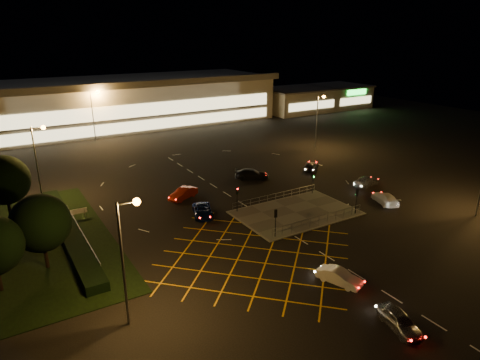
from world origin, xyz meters
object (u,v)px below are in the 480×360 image
signal_sw (276,217)px  car_approach_white (385,198)px  car_left_blue (203,211)px  car_right_silver (366,181)px  signal_ne (313,178)px  car_circ_red (183,194)px  car_east_grey (311,166)px  car_far_dkgrey (252,174)px  signal_se (357,196)px  car_queue_white (339,277)px  signal_nw (237,194)px  car_near_silver (399,321)px

signal_sw → car_approach_white: (17.87, 0.55, -1.68)m
car_left_blue → car_right_silver: bearing=13.0°
signal_ne → car_circ_red: signal_ne is taller
car_circ_red → car_east_grey: (22.85, 0.99, -0.12)m
signal_sw → signal_ne: bearing=-146.4°
signal_sw → car_far_dkgrey: size_ratio=0.61×
car_far_dkgrey → car_circ_red: bearing=132.8°
signal_se → car_east_grey: signal_se is taller
signal_ne → car_far_dkgrey: bearing=110.4°
car_left_blue → car_queue_white: bearing=-59.9°
signal_sw → car_far_dkgrey: 19.64m
car_queue_white → car_east_grey: size_ratio=0.92×
signal_sw → car_east_grey: 25.29m
car_right_silver → car_circ_red: 26.21m
signal_nw → car_approach_white: 19.43m
car_near_silver → car_approach_white: bearing=57.3°
car_right_silver → car_near_silver: bearing=128.1°
signal_sw → signal_ne: same height
signal_nw → car_queue_white: 18.26m
car_circ_red → car_east_grey: car_circ_red is taller
car_right_silver → car_east_grey: bearing=0.4°
car_right_silver → car_approach_white: (-2.89, -5.92, -0.07)m
car_left_blue → car_approach_white: bearing=-2.2°
car_far_dkgrey → car_circ_red: 12.40m
signal_nw → car_near_silver: 25.09m
signal_sw → signal_ne: 14.41m
car_near_silver → car_circ_red: car_circ_red is taller
car_near_silver → car_approach_white: size_ratio=0.86×
signal_ne → car_far_dkgrey: signal_ne is taller
car_east_grey → signal_nw: bearing=71.9°
signal_nw → car_circ_red: (-3.82, 7.59, -1.63)m
signal_ne → car_queue_white: 22.07m
signal_sw → car_right_silver: (20.76, 6.47, -1.61)m
car_far_dkgrey → car_right_silver: size_ratio=1.15×
signal_se → car_far_dkgrey: signal_se is taller
car_near_silver → car_queue_white: 6.86m
car_east_grey → car_approach_white: bearing=133.5°
car_right_silver → car_east_grey: size_ratio=1.02×
car_east_grey → car_queue_white: bearing=101.6°
car_far_dkgrey → car_right_silver: bearing=-99.2°
car_circ_red → signal_ne: bearing=39.2°
car_queue_white → car_east_grey: car_queue_white is taller
signal_sw → car_circ_red: (-3.82, 15.58, -1.63)m
signal_sw → car_near_silver: (-0.86, -17.03, -1.67)m
signal_ne → car_far_dkgrey: (-3.61, 9.70, -1.62)m
car_right_silver → signal_ne: bearing=70.9°
car_near_silver → car_far_dkgrey: bearing=89.2°
car_circ_red → car_east_grey: 22.87m
signal_se → signal_nw: same height
signal_nw → car_near_silver: bearing=-92.0°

